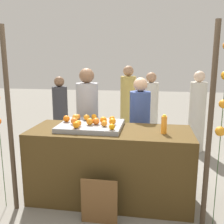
{
  "coord_description": "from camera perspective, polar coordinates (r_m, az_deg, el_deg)",
  "views": [
    {
      "loc": [
        0.52,
        -3.1,
        1.82
      ],
      "look_at": [
        0.0,
        0.15,
        1.14
      ],
      "focal_mm": 40.87,
      "sensor_mm": 36.0,
      "label": 1
    }
  ],
  "objects": [
    {
      "name": "chalkboard_sign",
      "position": [
        3.02,
        -2.87,
        -19.47
      ],
      "size": [
        0.41,
        0.03,
        0.54
      ],
      "color": "brown",
      "rests_on": "ground_plane"
    },
    {
      "name": "orange_0",
      "position": [
        3.25,
        -4.98,
        -2.15
      ],
      "size": [
        0.09,
        0.09,
        0.09
      ],
      "primitive_type": "sphere",
      "color": "orange",
      "rests_on": "orange_tray"
    },
    {
      "name": "canopy_post_left",
      "position": [
        3.2,
        -21.91,
        -2.24
      ],
      "size": [
        0.06,
        0.06,
        2.2
      ],
      "primitive_type": "cylinder",
      "color": "#473828",
      "rests_on": "ground_plane"
    },
    {
      "name": "garland_strand_right",
      "position": [
        2.76,
        23.67,
        3.03
      ],
      "size": [
        0.11,
        0.11,
        2.05
      ],
      "color": "#2D4C23",
      "rests_on": "ground_plane"
    },
    {
      "name": "orange_5",
      "position": [
        3.17,
        -1.76,
        -2.59
      ],
      "size": [
        0.08,
        0.08,
        0.08
      ],
      "primitive_type": "sphere",
      "color": "orange",
      "rests_on": "orange_tray"
    },
    {
      "name": "orange_11",
      "position": [
        3.11,
        -8.02,
        -2.87
      ],
      "size": [
        0.09,
        0.09,
        0.09
      ],
      "primitive_type": "sphere",
      "color": "orange",
      "rests_on": "orange_tray"
    },
    {
      "name": "orange_9",
      "position": [
        3.31,
        -8.48,
        -2.01
      ],
      "size": [
        0.09,
        0.09,
        0.09
      ],
      "primitive_type": "sphere",
      "color": "orange",
      "rests_on": "orange_tray"
    },
    {
      "name": "orange_8",
      "position": [
        3.55,
        -4.03,
        -1.07
      ],
      "size": [
        0.07,
        0.07,
        0.07
      ],
      "primitive_type": "sphere",
      "color": "orange",
      "rests_on": "orange_tray"
    },
    {
      "name": "canopy_post_right",
      "position": [
        2.81,
        20.98,
        -4.0
      ],
      "size": [
        0.06,
        0.06,
        2.2
      ],
      "primitive_type": "cylinder",
      "color": "#473828",
      "rests_on": "ground_plane"
    },
    {
      "name": "vendor_left",
      "position": [
        4.07,
        -5.46,
        -3.1
      ],
      "size": [
        0.34,
        0.34,
        1.69
      ],
      "color": "#99999E",
      "rests_on": "ground_plane"
    },
    {
      "name": "orange_7",
      "position": [
        3.5,
        -8.15,
        -1.22
      ],
      "size": [
        0.09,
        0.09,
        0.09
      ],
      "primitive_type": "sphere",
      "color": "orange",
      "rests_on": "orange_tray"
    },
    {
      "name": "orange_14",
      "position": [
        3.31,
        -1.94,
        -1.83
      ],
      "size": [
        0.09,
        0.09,
        0.09
      ],
      "primitive_type": "sphere",
      "color": "orange",
      "rests_on": "orange_tray"
    },
    {
      "name": "ground_plane",
      "position": [
        3.63,
        -0.4,
        -18.46
      ],
      "size": [
        24.0,
        24.0,
        0.0
      ],
      "primitive_type": "plane",
      "color": "gray"
    },
    {
      "name": "orange_1",
      "position": [
        3.25,
        0.11,
        -2.13
      ],
      "size": [
        0.09,
        0.09,
        0.09
      ],
      "primitive_type": "sphere",
      "color": "orange",
      "rests_on": "orange_tray"
    },
    {
      "name": "orange_12",
      "position": [
        3.02,
        -0.03,
        -3.33
      ],
      "size": [
        0.07,
        0.07,
        0.07
      ],
      "primitive_type": "sphere",
      "color": "orange",
      "rests_on": "orange_tray"
    },
    {
      "name": "orange_2",
      "position": [
        3.26,
        -3.6,
        -2.09
      ],
      "size": [
        0.09,
        0.09,
        0.09
      ],
      "primitive_type": "sphere",
      "color": "orange",
      "rests_on": "orange_tray"
    },
    {
      "name": "vendor_right",
      "position": [
        3.97,
        6.16,
        -4.39
      ],
      "size": [
        0.31,
        0.31,
        1.56
      ],
      "color": "#384C8C",
      "rests_on": "ground_plane"
    },
    {
      "name": "crowd_person_2",
      "position": [
        5.39,
        8.55,
        -0.14
      ],
      "size": [
        0.31,
        0.31,
        1.57
      ],
      "color": "beige",
      "rests_on": "ground_plane"
    },
    {
      "name": "orange_3",
      "position": [
        3.21,
        -7.55,
        -2.51
      ],
      "size": [
        0.08,
        0.08,
        0.08
      ],
      "primitive_type": "sphere",
      "color": "orange",
      "rests_on": "orange_tray"
    },
    {
      "name": "orange_13",
      "position": [
        3.42,
        0.02,
        -1.52
      ],
      "size": [
        0.07,
        0.07,
        0.07
      ],
      "primitive_type": "sphere",
      "color": "orange",
      "rests_on": "orange_tray"
    },
    {
      "name": "juice_bottle",
      "position": [
        3.13,
        11.56,
        -2.8
      ],
      "size": [
        0.07,
        0.07,
        0.23
      ],
      "color": "orange",
      "rests_on": "stall_counter"
    },
    {
      "name": "crowd_person_3",
      "position": [
        5.71,
        3.58,
        1.21
      ],
      "size": [
        0.34,
        0.34,
        1.69
      ],
      "color": "tan",
      "rests_on": "ground_plane"
    },
    {
      "name": "orange_4",
      "position": [
        3.58,
        -7.66,
        -1.06
      ],
      "size": [
        0.07,
        0.07,
        0.07
      ],
      "primitive_type": "sphere",
      "color": "orange",
      "rests_on": "orange_tray"
    },
    {
      "name": "crowd_person_1",
      "position": [
        5.28,
        -11.43,
        -0.88
      ],
      "size": [
        0.3,
        0.3,
        1.5
      ],
      "color": "#333338",
      "rests_on": "ground_plane"
    },
    {
      "name": "orange_tray",
      "position": [
        3.34,
        -4.71,
        -3.07
      ],
      "size": [
        0.81,
        0.66,
        0.06
      ],
      "primitive_type": "cube",
      "color": "gray",
      "rests_on": "stall_counter"
    },
    {
      "name": "orange_10",
      "position": [
        3.45,
        -10.16,
        -1.49
      ],
      "size": [
        0.09,
        0.09,
        0.09
      ],
      "primitive_type": "sphere",
      "color": "orange",
      "rests_on": "orange_tray"
    },
    {
      "name": "orange_6",
      "position": [
        3.5,
        -5.69,
        -1.23
      ],
      "size": [
        0.08,
        0.08,
        0.08
      ],
      "primitive_type": "sphere",
      "color": "orange",
      "rests_on": "orange_tray"
    },
    {
      "name": "crowd_person_0",
      "position": [
        5.35,
        18.46,
        -0.51
      ],
      "size": [
        0.32,
        0.32,
        1.61
      ],
      "color": "beige",
      "rests_on": "ground_plane"
    },
    {
      "name": "stall_counter",
      "position": [
        3.42,
        -0.41,
        -11.6
      ],
      "size": [
        2.06,
        0.81,
        0.94
      ],
      "primitive_type": "cube",
      "color": "#4C3819",
      "rests_on": "ground_plane"
    }
  ]
}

